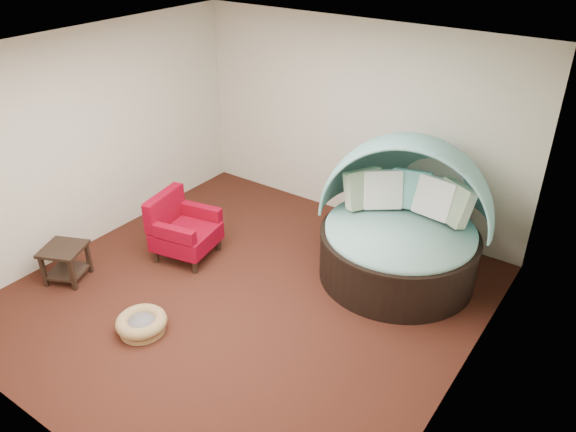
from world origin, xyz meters
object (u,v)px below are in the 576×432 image
Objects in this scene: side_table at (65,259)px; pet_basket at (142,323)px; canopy_daybed at (403,214)px; red_armchair at (182,229)px.

pet_basket is at bearing -5.48° from side_table.
canopy_daybed is 2.80m from red_armchair.
red_armchair is (-0.69, 1.35, 0.30)m from pet_basket.
pet_basket is 0.72× the size of red_armchair.
pet_basket is at bearing -73.81° from red_armchair.
side_table reaches higher than pet_basket.
canopy_daybed is 3.81× the size of side_table.
pet_basket is (-1.76, -2.63, -0.71)m from canopy_daybed.
canopy_daybed is 2.77× the size of red_armchair.
canopy_daybed reaches higher than pet_basket.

